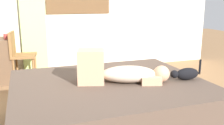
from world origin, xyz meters
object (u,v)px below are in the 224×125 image
object	(u,v)px
cup	(6,37)
chair_by_desk	(19,53)
bed	(109,106)
person_lying	(119,71)
cat	(186,74)

from	to	relation	value
cup	chair_by_desk	world-z (taller)	chair_by_desk
bed	person_lying	bearing A→B (deg)	-30.56
cat	chair_by_desk	distance (m)	2.77
person_lying	chair_by_desk	world-z (taller)	person_lying
bed	person_lying	size ratio (longest dim) A/B	2.15
bed	cat	world-z (taller)	cat
person_lying	cat	bearing A→B (deg)	-13.34
bed	chair_by_desk	world-z (taller)	chair_by_desk
person_lying	cat	distance (m)	0.71
person_lying	cup	world-z (taller)	person_lying
cat	cup	xyz separation A→B (m)	(-1.84, 2.25, 0.19)
cat	cup	bearing A→B (deg)	129.30
person_lying	cup	bearing A→B (deg)	118.88
bed	person_lying	world-z (taller)	person_lying
person_lying	cup	distance (m)	2.38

